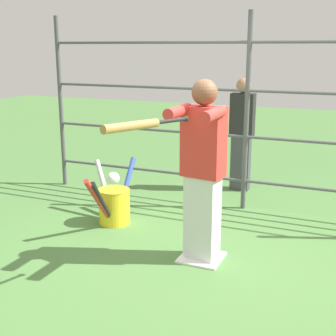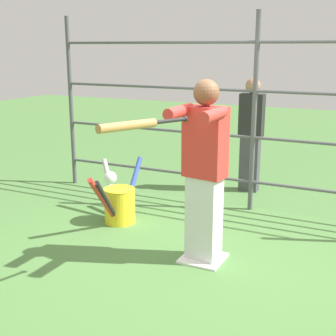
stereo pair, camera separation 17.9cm
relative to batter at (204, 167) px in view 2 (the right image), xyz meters
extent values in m
plane|color=#4C7A3D|center=(0.00, -0.02, -0.93)|extent=(24.00, 24.00, 0.00)
cube|color=white|center=(0.00, -0.02, -0.92)|extent=(0.40, 0.40, 0.02)
cylinder|color=#4C4C51|center=(0.00, -1.62, 0.27)|extent=(0.06, 0.06, 2.41)
cylinder|color=#4C4C51|center=(2.72, -1.62, 0.27)|extent=(0.06, 0.06, 2.41)
cylinder|color=#4C4C51|center=(0.00, -1.62, -0.57)|extent=(5.43, 0.04, 0.04)
cylinder|color=#4C4C51|center=(0.00, -1.62, -0.01)|extent=(5.43, 0.04, 0.04)
cylinder|color=#4C4C51|center=(0.00, -1.62, 0.55)|extent=(5.43, 0.04, 0.04)
cylinder|color=#4C4C51|center=(0.00, -1.62, 1.12)|extent=(5.43, 0.04, 0.04)
cube|color=silver|center=(0.00, -0.02, -0.52)|extent=(0.33, 0.24, 0.83)
cube|color=red|center=(0.00, -0.02, 0.22)|extent=(0.41, 0.27, 0.65)
sphere|color=brown|center=(0.00, -0.02, 0.67)|extent=(0.23, 0.23, 0.23)
cylinder|color=red|center=(-0.17, 0.24, 0.52)|extent=(0.10, 0.46, 0.10)
cylinder|color=red|center=(0.17, 0.19, 0.52)|extent=(0.10, 0.46, 0.10)
sphere|color=black|center=(0.00, 0.44, 0.50)|extent=(0.05, 0.05, 0.05)
cylinder|color=black|center=(0.05, 0.61, 0.51)|extent=(0.13, 0.35, 0.04)
cylinder|color=#B27F42|center=(0.19, 1.04, 0.52)|extent=(0.22, 0.53, 0.08)
sphere|color=white|center=(0.34, 1.04, 0.12)|extent=(0.10, 0.10, 0.10)
cylinder|color=yellow|center=(1.24, -0.52, -0.73)|extent=(0.36, 0.36, 0.41)
torus|color=yellow|center=(1.24, -0.52, -0.52)|extent=(0.37, 0.37, 0.01)
cylinder|color=#B2B2B7|center=(1.49, -0.73, -0.60)|extent=(0.46, 0.40, 0.62)
cylinder|color=black|center=(1.21, -0.22, -0.60)|extent=(0.11, 0.51, 0.62)
cylinder|color=red|center=(1.23, -0.18, -0.57)|extent=(0.08, 0.58, 0.67)
cylinder|color=#334CB2|center=(1.25, -0.82, -0.58)|extent=(0.08, 0.51, 0.66)
cube|color=#3F3F47|center=(0.25, -2.40, -0.54)|extent=(0.26, 0.16, 0.79)
cube|color=black|center=(0.25, -2.40, 0.15)|extent=(0.33, 0.18, 0.59)
sphere|color=#9E7051|center=(0.25, -2.40, 0.55)|extent=(0.20, 0.20, 0.20)
camera|label=1|loc=(-1.35, 3.95, 1.07)|focal=50.00mm
camera|label=2|loc=(-1.51, 3.88, 1.07)|focal=50.00mm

